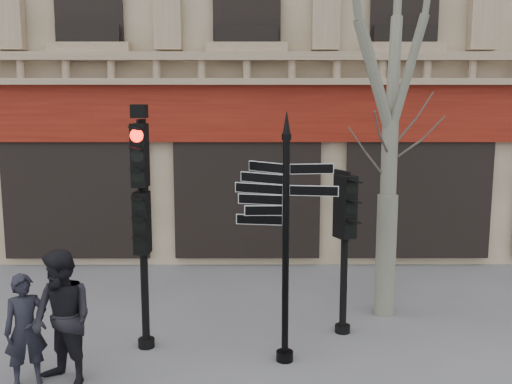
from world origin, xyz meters
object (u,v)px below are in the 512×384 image
pedestrian_a (26,330)px  pedestrian_b (62,319)px  traffic_signal_secondary (345,224)px  fingerpost (286,196)px  traffic_signal_main (142,198)px

pedestrian_a → pedestrian_b: size_ratio=0.83×
traffic_signal_secondary → pedestrian_b: traffic_signal_secondary is taller
fingerpost → traffic_signal_main: size_ratio=0.98×
traffic_signal_main → pedestrian_b: traffic_signal_main is taller
fingerpost → pedestrian_b: (-3.05, -0.73, -1.56)m
traffic_signal_main → pedestrian_b: 2.10m
fingerpost → pedestrian_b: bearing=-148.3°
fingerpost → pedestrian_a: size_ratio=2.40×
traffic_signal_main → traffic_signal_secondary: traffic_signal_main is taller
traffic_signal_secondary → pedestrian_a: traffic_signal_secondary is taller
traffic_signal_main → pedestrian_a: bearing=-136.1°
traffic_signal_main → pedestrian_b: (-0.88, -1.22, -1.46)m
traffic_signal_main → traffic_signal_secondary: size_ratio=1.42×
fingerpost → pedestrian_b: 3.50m
fingerpost → pedestrian_a: bearing=-150.6°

